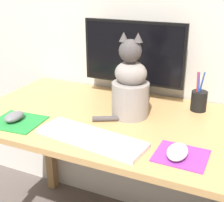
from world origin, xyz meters
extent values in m
cube|color=tan|center=(0.00, 0.00, 0.73)|extent=(1.34, 0.68, 0.02)
cube|color=olive|center=(-0.63, 0.30, 0.36)|extent=(0.05, 0.05, 0.71)
cylinder|color=black|center=(-0.06, 0.25, 0.74)|extent=(0.17, 0.17, 0.01)
cylinder|color=black|center=(-0.06, 0.25, 0.78)|extent=(0.04, 0.04, 0.07)
cube|color=black|center=(-0.06, 0.25, 0.97)|extent=(0.49, 0.02, 0.30)
cube|color=black|center=(-0.06, 0.24, 0.97)|extent=(0.47, 0.00, 0.27)
cube|color=silver|center=(-0.05, -0.22, 0.75)|extent=(0.43, 0.19, 0.02)
cube|color=white|center=(-0.05, -0.22, 0.76)|extent=(0.41, 0.17, 0.01)
cube|color=#238438|center=(-0.40, -0.20, 0.74)|extent=(0.21, 0.19, 0.00)
cube|color=purple|center=(0.27, -0.19, 0.74)|extent=(0.18, 0.16, 0.00)
ellipsoid|color=slate|center=(-0.41, -0.20, 0.76)|extent=(0.06, 0.10, 0.04)
ellipsoid|color=white|center=(0.26, -0.20, 0.76)|extent=(0.07, 0.11, 0.04)
cylinder|color=gray|center=(0.00, 0.05, 0.81)|extent=(0.18, 0.18, 0.15)
ellipsoid|color=gray|center=(0.00, 0.05, 0.93)|extent=(0.15, 0.13, 0.10)
sphere|color=#474242|center=(0.00, 0.03, 1.02)|extent=(0.10, 0.10, 0.09)
cone|color=#474242|center=(-0.03, 0.03, 1.08)|extent=(0.04, 0.04, 0.04)
cone|color=#474242|center=(0.03, 0.04, 1.08)|extent=(0.04, 0.04, 0.04)
cylinder|color=#474242|center=(-0.03, -0.03, 0.75)|extent=(0.19, 0.12, 0.02)
cylinder|color=black|center=(0.26, 0.22, 0.78)|extent=(0.07, 0.07, 0.09)
cylinder|color=red|center=(0.25, 0.22, 0.84)|extent=(0.02, 0.03, 0.14)
cylinder|color=#1E47B2|center=(0.25, 0.22, 0.84)|extent=(0.02, 0.03, 0.14)
cylinder|color=#1E47B2|center=(0.26, 0.24, 0.84)|extent=(0.03, 0.01, 0.14)
cylinder|color=yellow|center=(0.26, 0.24, 0.84)|extent=(0.02, 0.01, 0.14)
camera|label=1|loc=(0.43, -1.10, 1.30)|focal=50.00mm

